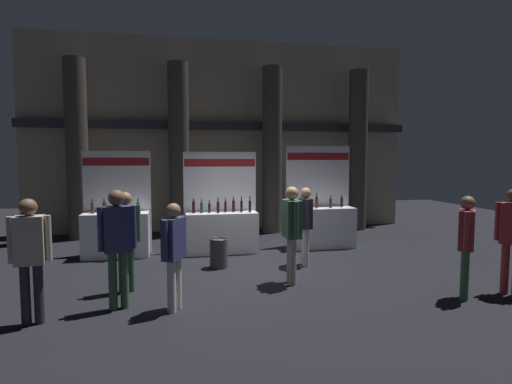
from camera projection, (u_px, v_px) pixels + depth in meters
name	position (u px, v px, depth m)	size (l,w,h in m)	color
ground_plane	(252.00, 270.00, 8.10)	(24.00, 24.00, 0.00)	black
hall_colonnade	(224.00, 140.00, 12.47)	(11.78, 1.23, 5.86)	tan
exhibitor_booth_0	(116.00, 230.00, 9.22)	(1.51, 0.74, 2.40)	white
exhibitor_booth_1	(222.00, 227.00, 9.65)	(1.76, 0.66, 2.39)	white
exhibitor_booth_2	(321.00, 222.00, 10.20)	(1.69, 0.66, 2.55)	white
trash_bin	(219.00, 253.00, 8.28)	(0.37, 0.37, 0.60)	#38383D
visitor_0	(126.00, 234.00, 6.71)	(0.48, 0.29, 1.68)	#33563D
visitor_1	(466.00, 238.00, 6.38)	(0.41, 0.44, 1.64)	#33563D
visitor_2	(292.00, 225.00, 7.15)	(0.26, 0.60, 1.73)	#ADA393
visitor_4	(305.00, 219.00, 8.42)	(0.29, 0.55, 1.63)	silver
visitor_5	(174.00, 248.00, 5.88)	(0.37, 0.48, 1.59)	silver
visitor_6	(30.00, 250.00, 5.38)	(0.53, 0.28, 1.70)	#23232D
visitor_7	(118.00, 239.00, 5.93)	(0.53, 0.30, 1.77)	#33563D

